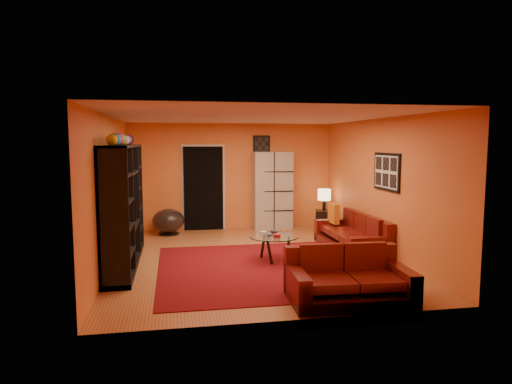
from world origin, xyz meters
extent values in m
plane|color=#97552E|center=(0.00, 0.00, 0.00)|extent=(6.00, 6.00, 0.00)
plane|color=white|center=(0.00, 0.00, 2.60)|extent=(6.00, 6.00, 0.00)
plane|color=orange|center=(0.00, 3.00, 1.30)|extent=(6.00, 0.00, 6.00)
plane|color=orange|center=(0.00, -3.00, 1.30)|extent=(6.00, 0.00, 6.00)
plane|color=orange|center=(-2.50, 0.00, 1.30)|extent=(0.00, 6.00, 6.00)
plane|color=orange|center=(2.50, 0.00, 1.30)|extent=(0.00, 6.00, 6.00)
cube|color=#53090F|center=(0.10, -0.70, 0.01)|extent=(3.60, 3.60, 0.01)
cube|color=black|center=(-0.70, 2.96, 1.02)|extent=(0.95, 0.10, 2.04)
cube|color=black|center=(2.48, -0.30, 1.60)|extent=(0.03, 1.00, 0.70)
cube|color=black|center=(0.75, 2.98, 2.05)|extent=(0.42, 0.03, 0.52)
cube|color=black|center=(-2.27, 0.00, 1.05)|extent=(0.45, 3.00, 2.10)
imported|color=black|center=(-2.23, -0.09, 1.00)|extent=(0.99, 0.13, 0.57)
cube|color=#520D0A|center=(2.05, 0.30, 0.16)|extent=(0.87, 2.08, 0.32)
cube|color=#520D0A|center=(2.38, 0.30, 0.42)|extent=(0.20, 2.08, 0.85)
cube|color=#520D0A|center=(2.06, -0.65, 0.31)|extent=(0.85, 0.19, 0.62)
cube|color=#520D0A|center=(2.04, 1.25, 0.31)|extent=(0.85, 0.19, 0.62)
cube|color=#520D0A|center=(2.01, -0.27, 0.47)|extent=(0.63, 0.56, 0.12)
cube|color=#520D0A|center=(2.01, 0.30, 0.47)|extent=(0.63, 0.56, 0.12)
cube|color=#520D0A|center=(2.01, 0.87, 0.47)|extent=(0.63, 0.56, 0.12)
cube|color=#520D0A|center=(0.90, -2.50, 0.16)|extent=(1.67, 1.05, 0.32)
cube|color=#520D0A|center=(0.92, -2.10, 0.42)|extent=(1.63, 0.26, 0.85)
cube|color=#520D0A|center=(1.62, -2.54, 0.31)|extent=(0.23, 0.98, 0.62)
cube|color=#520D0A|center=(0.18, -2.46, 0.31)|extent=(0.23, 0.98, 0.62)
cube|color=#520D0A|center=(1.21, -2.56, 0.47)|extent=(0.65, 0.78, 0.12)
cube|color=#520D0A|center=(0.58, -2.52, 0.47)|extent=(0.65, 0.78, 0.12)
cube|color=orange|center=(1.95, 1.04, 0.63)|extent=(0.12, 0.42, 0.42)
cylinder|color=silver|center=(0.35, -0.24, 0.45)|extent=(0.90, 0.90, 0.02)
cylinder|color=black|center=(0.63, -0.22, 0.22)|extent=(0.05, 0.05, 0.43)
cylinder|color=black|center=(0.20, -0.01, 0.22)|extent=(0.05, 0.05, 0.43)
cylinder|color=black|center=(0.23, -0.49, 0.22)|extent=(0.05, 0.05, 0.43)
cube|color=#B2AFA4|center=(0.99, 2.80, 0.95)|extent=(0.97, 0.46, 1.91)
cylinder|color=black|center=(-1.55, 2.50, 0.02)|extent=(0.44, 0.44, 0.03)
cylinder|color=black|center=(-1.55, 2.50, 0.10)|extent=(0.06, 0.06, 0.15)
ellipsoid|color=#3A3334|center=(-1.55, 2.50, 0.33)|extent=(0.74, 0.74, 0.55)
cube|color=black|center=(2.16, 2.30, 0.25)|extent=(0.50, 0.50, 0.50)
cylinder|color=black|center=(2.16, 2.30, 0.62)|extent=(0.08, 0.08, 0.25)
cylinder|color=#FFD48C|center=(2.16, 2.30, 0.88)|extent=(0.31, 0.31, 0.27)
camera|label=1|loc=(-1.41, -8.16, 2.15)|focal=32.00mm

